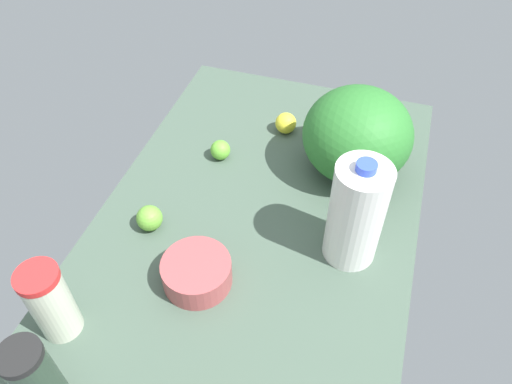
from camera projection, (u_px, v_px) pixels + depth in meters
countertop at (256, 224)px, 122.25cm from camera, size 120.00×76.00×3.00cm
mixing_bowl at (197, 272)px, 106.97cm from camera, size 15.11×15.11×6.24cm
tumbler_cup at (51, 302)px, 94.93cm from camera, size 8.16×8.16×18.52cm
watermelon at (357, 135)px, 124.87cm from camera, size 27.57×27.57×23.79cm
shaker_bottle at (36, 378)px, 84.87cm from camera, size 7.55×7.55×18.36cm
milk_jug at (356, 214)px, 105.41cm from camera, size 11.94×11.94×27.55cm
lemon_by_jug at (286, 123)px, 142.26cm from camera, size 6.02×6.02×6.02cm
lime_beside_bowl at (149, 218)px, 117.55cm from camera, size 6.21×6.21×6.21cm
lime_far_back at (220, 150)px, 134.79cm from camera, size 5.40×5.40×5.40cm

